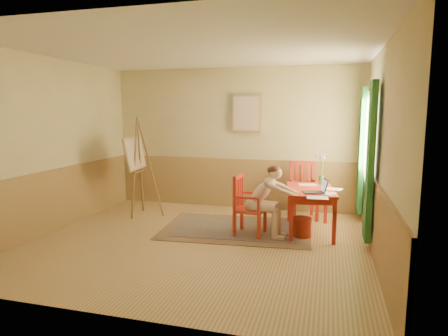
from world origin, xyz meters
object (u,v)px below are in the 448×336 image
(figure, at_px, (266,198))
(easel, at_px, (137,157))
(chair_back, at_px, (303,190))
(chair_left, at_px, (247,205))
(laptop, at_px, (317,190))
(table, at_px, (310,194))

(figure, bearing_deg, easel, 164.97)
(chair_back, height_order, figure, figure)
(chair_left, distance_m, laptop, 1.09)
(chair_back, bearing_deg, laptop, -77.19)
(table, xyz_separation_m, laptop, (0.11, -0.33, 0.13))
(laptop, bearing_deg, table, 107.97)
(chair_left, relative_size, chair_back, 0.93)
(chair_left, xyz_separation_m, easel, (-2.24, 0.64, 0.62))
(table, height_order, chair_left, chair_left)
(chair_left, height_order, chair_back, chair_back)
(figure, distance_m, easel, 2.67)
(figure, height_order, laptop, figure)
(chair_back, distance_m, laptop, 1.24)
(table, relative_size, chair_back, 1.24)
(chair_back, bearing_deg, easel, -168.47)
(chair_left, xyz_separation_m, figure, (0.30, -0.04, 0.15))
(laptop, relative_size, easel, 0.21)
(easel, bearing_deg, chair_back, 11.53)
(figure, relative_size, laptop, 2.85)
(figure, xyz_separation_m, easel, (-2.54, 0.68, 0.47))
(table, distance_m, laptop, 0.37)
(table, relative_size, easel, 0.69)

